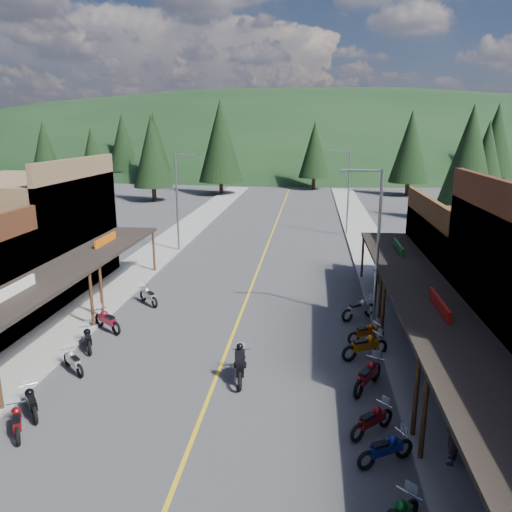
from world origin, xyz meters
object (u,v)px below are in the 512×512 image
(pine_2, at_px, (220,141))
(shop_west_3, at_px, (26,235))
(pine_4, at_px, (410,147))
(bike_east_8, at_px, (368,374))
(pine_5, at_px, (496,140))
(bike_east_6, at_px, (386,448))
(streetlight_1, at_px, (179,198))
(pine_9, at_px, (486,159))
(pine_1, at_px, (154,143))
(bike_east_10, at_px, (366,332))
(bike_east_11, at_px, (359,308))
(bike_west_6, at_px, (17,420))
(streetlight_2, at_px, (375,239))
(pine_3, at_px, (314,150))
(bike_west_9, at_px, (88,338))
(pedestrian_east_a, at_px, (454,435))
(rider_on_bike, at_px, (241,365))
(pine_10, at_px, (152,152))
(bike_west_10, at_px, (107,319))
(pine_0, at_px, (45,149))
(pine_11, at_px, (470,155))
(bike_east_9, at_px, (365,345))
(streetlight_3, at_px, (347,188))
(shop_east_3, at_px, (489,263))
(pedestrian_east_b, at_px, (379,271))
(bike_west_8, at_px, (73,360))
(bike_west_11, at_px, (148,295))
(bike_east_7, at_px, (372,419))
(pine_7, at_px, (123,142))

(pine_2, bearing_deg, shop_west_3, -94.63)
(pine_4, height_order, bike_east_8, pine_4)
(pine_5, height_order, bike_east_6, pine_5)
(streetlight_1, height_order, pine_9, pine_9)
(pine_1, bearing_deg, shop_west_3, -80.13)
(bike_east_10, distance_m, bike_east_11, 2.98)
(bike_west_6, bearing_deg, pine_1, 72.21)
(shop_west_3, height_order, streetlight_2, shop_west_3)
(pine_3, distance_m, bike_east_11, 58.04)
(bike_west_9, xyz_separation_m, pedestrian_east_a, (14.45, -6.70, 0.55))
(bike_west_6, height_order, rider_on_bike, rider_on_bike)
(pedestrian_east_a, bearing_deg, bike_east_11, -149.39)
(pine_10, height_order, bike_west_10, pine_10)
(bike_west_9, height_order, bike_west_10, bike_west_10)
(shop_west_3, xyz_separation_m, pine_0, (-26.22, 50.70, 2.96))
(pine_11, distance_m, bike_west_9, 44.20)
(pine_5, distance_m, bike_east_9, 74.21)
(streetlight_3, bearing_deg, bike_west_10, -118.27)
(shop_east_3, height_order, streetlight_1, streetlight_1)
(pine_9, distance_m, pedestrian_east_b, 34.91)
(streetlight_1, bearing_deg, bike_west_9, -88.22)
(shop_west_3, bearing_deg, bike_west_8, -53.09)
(streetlight_2, distance_m, streetlight_3, 22.00)
(bike_west_11, distance_m, bike_east_11, 11.90)
(streetlight_1, relative_size, pine_4, 0.64)
(shop_east_3, xyz_separation_m, pine_4, (4.25, 48.70, 4.70))
(bike_east_6, bearing_deg, pine_9, 129.85)
(pine_5, bearing_deg, pedestrian_east_b, -114.17)
(pine_11, distance_m, pedestrian_east_b, 27.16)
(shop_east_3, distance_m, pine_5, 64.22)
(streetlight_3, height_order, bike_west_11, streetlight_3)
(pine_9, height_order, pine_11, pine_11)
(streetlight_1, bearing_deg, bike_west_8, -87.45)
(pine_9, height_order, bike_west_11, pine_9)
(streetlight_3, bearing_deg, pine_11, 31.51)
(bike_west_9, xyz_separation_m, bike_east_10, (12.81, 2.17, -0.01))
(streetlight_1, height_order, bike_east_8, streetlight_1)
(pine_10, bearing_deg, pine_11, -17.53)
(pine_10, bearing_deg, pine_9, -6.79)
(bike_west_10, relative_size, bike_east_10, 1.13)
(bike_east_10, distance_m, pedestrian_east_a, 9.04)
(streetlight_1, height_order, pine_1, pine_1)
(pine_0, relative_size, bike_east_8, 4.77)
(bike_east_9, height_order, rider_on_bike, rider_on_bike)
(streetlight_3, xyz_separation_m, pine_0, (-46.95, 32.00, 2.02))
(streetlight_3, bearing_deg, bike_west_6, -110.95)
(shop_west_3, xyz_separation_m, bike_east_7, (19.66, -13.42, -2.95))
(pine_7, bearing_deg, bike_west_6, -71.77)
(shop_east_3, xyz_separation_m, streetlight_1, (-20.71, 10.70, 1.93))
(streetlight_3, distance_m, pine_2, 32.92)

